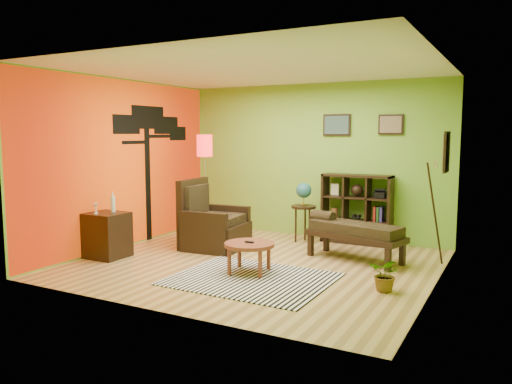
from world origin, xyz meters
The scene contains 11 objects.
ground centered at (0.00, 0.00, 0.00)m, with size 5.00×5.00×0.00m, color tan.
room_shell centered at (-0.09, 0.01, 1.80)m, with size 5.04×4.54×2.82m.
zebra_rug centered at (0.33, -0.74, 0.01)m, with size 2.03×1.65×0.01m, color white.
coffee_table centered at (0.16, -0.48, 0.36)m, with size 0.68×0.68×0.44m.
armchair centered at (-1.12, 0.55, 0.35)m, with size 1.01×1.02×1.14m.
side_cabinet centered at (-2.20, -0.74, 0.35)m, with size 0.59×0.53×1.01m.
floor_lamp centered at (-1.51, 0.94, 1.52)m, with size 0.28×0.28×1.88m.
globe_table centered at (0.05, 1.69, 0.79)m, with size 0.43×0.43×1.05m.
cube_shelf centered at (0.91, 2.03, 0.60)m, with size 1.20×0.35×1.20m.
bench centered at (1.19, 0.87, 0.44)m, with size 1.58×0.90×0.69m.
potted_plant centered at (2.01, -0.42, 0.17)m, with size 0.39×0.43×0.33m, color #26661E.
Camera 1 is at (3.37, -6.32, 1.90)m, focal length 35.00 mm.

